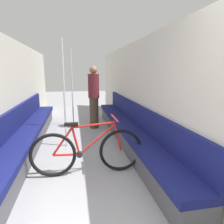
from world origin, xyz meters
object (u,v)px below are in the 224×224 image
bench_seat_row_right (129,130)px  grab_pole_far (72,89)px  bench_seat_row_left (26,136)px  grab_pole_near (64,96)px  bicycle (88,151)px  passenger_standing (94,97)px

bench_seat_row_right → grab_pole_far: grab_pole_far is taller
bench_seat_row_left → grab_pole_near: bearing=5.1°
bench_seat_row_right → grab_pole_far: bearing=125.0°
bicycle → passenger_standing: size_ratio=1.01×
bench_seat_row_left → grab_pole_far: (0.92, 1.72, 0.78)m
bench_seat_row_left → grab_pole_far: bearing=61.8°
bench_seat_row_right → bicycle: (-0.98, -1.19, 0.08)m
bench_seat_row_right → bench_seat_row_left: bearing=180.0°
bench_seat_row_left → grab_pole_far: grab_pole_far is taller
bench_seat_row_left → bicycle: (1.15, -1.19, 0.08)m
bicycle → bench_seat_row_left: bearing=146.5°
grab_pole_near → grab_pole_far: bearing=85.0°
bicycle → passenger_standing: passenger_standing is taller
bench_seat_row_left → passenger_standing: size_ratio=3.11×
passenger_standing → bench_seat_row_left: bearing=96.0°
bicycle → grab_pole_far: size_ratio=0.78×
bicycle → passenger_standing: (0.35, 2.52, 0.51)m
bicycle → grab_pole_near: (-0.37, 1.26, 0.70)m
grab_pole_far → passenger_standing: (0.57, -0.39, -0.19)m
bicycle → grab_pole_near: size_ratio=0.78×
bench_seat_row_right → bicycle: bearing=-129.5°
bench_seat_row_right → bicycle: size_ratio=3.09×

